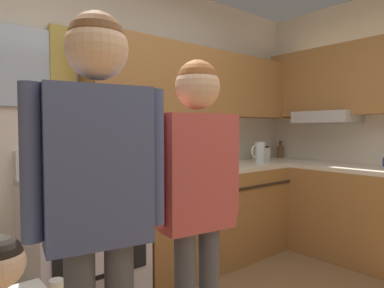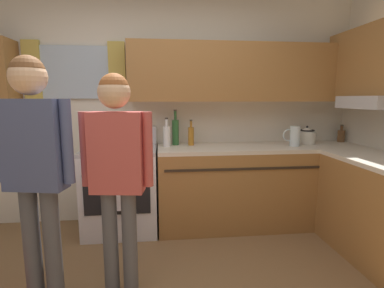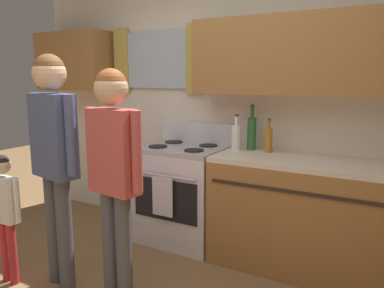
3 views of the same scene
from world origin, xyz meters
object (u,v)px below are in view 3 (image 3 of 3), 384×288
object	(u,v)px
bottle_wine_green	(252,132)
small_child	(5,204)
stove_oven	(184,192)
bottle_milk_white	(236,137)
adult_holding_child	(54,145)
bottle_oil_amber	(269,140)
adult_in_plaid	(114,160)

from	to	relation	value
bottle_wine_green	small_child	bearing A→B (deg)	-132.30
stove_oven	bottle_milk_white	world-z (taller)	bottle_milk_white
bottle_wine_green	adult_holding_child	distance (m)	1.63
bottle_oil_amber	adult_holding_child	bearing A→B (deg)	-132.67
small_child	adult_in_plaid	bearing A→B (deg)	13.55
bottle_milk_white	bottle_oil_amber	bearing A→B (deg)	12.55
adult_in_plaid	stove_oven	bearing A→B (deg)	96.57
adult_in_plaid	small_child	size ratio (longest dim) A/B	1.61
bottle_oil_amber	adult_in_plaid	bearing A→B (deg)	-117.73
adult_holding_child	small_child	size ratio (longest dim) A/B	1.72
stove_oven	adult_in_plaid	xyz separation A→B (m)	(0.13, -1.10, 0.53)
bottle_wine_green	bottle_oil_amber	bearing A→B (deg)	-15.69
bottle_milk_white	stove_oven	bearing A→B (deg)	-173.34
bottle_wine_green	small_child	size ratio (longest dim) A/B	0.40
bottle_wine_green	adult_holding_child	world-z (taller)	adult_holding_child
bottle_milk_white	small_child	world-z (taller)	bottle_milk_white
bottle_milk_white	adult_holding_child	world-z (taller)	adult_holding_child
bottle_milk_white	bottle_wine_green	distance (m)	0.15
adult_holding_child	adult_in_plaid	world-z (taller)	adult_holding_child
adult_holding_child	stove_oven	bearing A→B (deg)	71.10
stove_oven	adult_in_plaid	size ratio (longest dim) A/B	0.70
bottle_oil_amber	adult_holding_child	distance (m)	1.70
bottle_wine_green	adult_in_plaid	distance (m)	1.35
stove_oven	bottle_oil_amber	xyz separation A→B (m)	(0.76, 0.12, 0.54)
bottle_milk_white	adult_holding_child	bearing A→B (deg)	-126.54
bottle_oil_amber	bottle_wine_green	distance (m)	0.18
bottle_milk_white	adult_holding_child	xyz separation A→B (m)	(-0.88, -1.19, 0.04)
bottle_milk_white	small_child	xyz separation A→B (m)	(-1.24, -1.36, -0.41)
small_child	bottle_milk_white	bearing A→B (deg)	47.73
stove_oven	adult_holding_child	world-z (taller)	adult_holding_child
bottle_wine_green	small_child	world-z (taller)	bottle_wine_green
bottle_oil_amber	adult_in_plaid	world-z (taller)	adult_in_plaid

